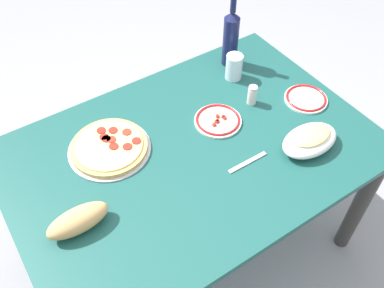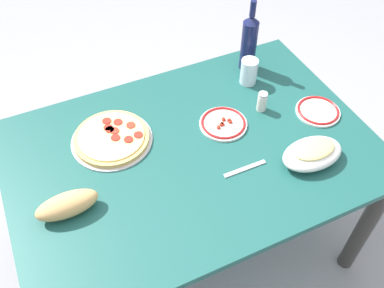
{
  "view_description": "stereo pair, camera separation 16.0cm",
  "coord_description": "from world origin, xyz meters",
  "px_view_note": "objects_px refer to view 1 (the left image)",
  "views": [
    {
      "loc": [
        -0.59,
        -0.89,
        1.95
      ],
      "look_at": [
        0.0,
        0.0,
        0.75
      ],
      "focal_mm": 39.82,
      "sensor_mm": 36.0,
      "label": 1
    },
    {
      "loc": [
        -0.45,
        -0.97,
        1.95
      ],
      "look_at": [
        0.0,
        0.0,
        0.75
      ],
      "focal_mm": 39.82,
      "sensor_mm": 36.0,
      "label": 2
    }
  ],
  "objects_px": {
    "water_glass": "(234,67)",
    "side_plate_near": "(306,98)",
    "spice_shaker": "(252,95)",
    "baked_pasta_dish": "(310,139)",
    "side_plate_far": "(218,120)",
    "bread_loaf": "(78,220)",
    "wine_bottle": "(231,37)",
    "pepperoni_pizza": "(109,147)",
    "dining_table": "(192,167)"
  },
  "relations": [
    {
      "from": "water_glass",
      "to": "side_plate_near",
      "type": "distance_m",
      "value": 0.34
    },
    {
      "from": "spice_shaker",
      "to": "water_glass",
      "type": "bearing_deg",
      "value": 77.8
    },
    {
      "from": "baked_pasta_dish",
      "to": "side_plate_far",
      "type": "height_order",
      "value": "baked_pasta_dish"
    },
    {
      "from": "water_glass",
      "to": "bread_loaf",
      "type": "xyz_separation_m",
      "value": [
        -0.89,
        -0.34,
        -0.02
      ]
    },
    {
      "from": "bread_loaf",
      "to": "spice_shaker",
      "type": "distance_m",
      "value": 0.86
    },
    {
      "from": "wine_bottle",
      "to": "bread_loaf",
      "type": "xyz_separation_m",
      "value": [
        -0.93,
        -0.43,
        -0.1
      ]
    },
    {
      "from": "pepperoni_pizza",
      "to": "bread_loaf",
      "type": "height_order",
      "value": "bread_loaf"
    },
    {
      "from": "side_plate_near",
      "to": "bread_loaf",
      "type": "relative_size",
      "value": 0.86
    },
    {
      "from": "wine_bottle",
      "to": "baked_pasta_dish",
      "type": "bearing_deg",
      "value": -95.78
    },
    {
      "from": "dining_table",
      "to": "bread_loaf",
      "type": "bearing_deg",
      "value": -170.85
    },
    {
      "from": "wine_bottle",
      "to": "side_plate_near",
      "type": "bearing_deg",
      "value": -73.03
    },
    {
      "from": "wine_bottle",
      "to": "spice_shaker",
      "type": "xyz_separation_m",
      "value": [
        -0.09,
        -0.27,
        -0.09
      ]
    },
    {
      "from": "dining_table",
      "to": "baked_pasta_dish",
      "type": "distance_m",
      "value": 0.47
    },
    {
      "from": "baked_pasta_dish",
      "to": "wine_bottle",
      "type": "distance_m",
      "value": 0.6
    },
    {
      "from": "side_plate_near",
      "to": "side_plate_far",
      "type": "distance_m",
      "value": 0.4
    },
    {
      "from": "pepperoni_pizza",
      "to": "wine_bottle",
      "type": "bearing_deg",
      "value": 14.39
    },
    {
      "from": "baked_pasta_dish",
      "to": "spice_shaker",
      "type": "bearing_deg",
      "value": 94.72
    },
    {
      "from": "pepperoni_pizza",
      "to": "bread_loaf",
      "type": "relative_size",
      "value": 1.49
    },
    {
      "from": "dining_table",
      "to": "side_plate_near",
      "type": "bearing_deg",
      "value": -3.66
    },
    {
      "from": "pepperoni_pizza",
      "to": "side_plate_near",
      "type": "xyz_separation_m",
      "value": [
        0.82,
        -0.21,
        -0.01
      ]
    },
    {
      "from": "dining_table",
      "to": "spice_shaker",
      "type": "distance_m",
      "value": 0.39
    },
    {
      "from": "wine_bottle",
      "to": "water_glass",
      "type": "relative_size",
      "value": 2.88
    },
    {
      "from": "dining_table",
      "to": "pepperoni_pizza",
      "type": "xyz_separation_m",
      "value": [
        -0.26,
        0.17,
        0.12
      ]
    },
    {
      "from": "baked_pasta_dish",
      "to": "water_glass",
      "type": "height_order",
      "value": "water_glass"
    },
    {
      "from": "water_glass",
      "to": "bread_loaf",
      "type": "height_order",
      "value": "water_glass"
    },
    {
      "from": "water_glass",
      "to": "dining_table",
      "type": "bearing_deg",
      "value": -146.77
    },
    {
      "from": "wine_bottle",
      "to": "spice_shaker",
      "type": "relative_size",
      "value": 3.83
    },
    {
      "from": "wine_bottle",
      "to": "pepperoni_pizza",
      "type": "bearing_deg",
      "value": -165.61
    },
    {
      "from": "wine_bottle",
      "to": "side_plate_far",
      "type": "bearing_deg",
      "value": -133.28
    },
    {
      "from": "pepperoni_pizza",
      "to": "side_plate_far",
      "type": "height_order",
      "value": "pepperoni_pizza"
    },
    {
      "from": "baked_pasta_dish",
      "to": "side_plate_far",
      "type": "distance_m",
      "value": 0.37
    },
    {
      "from": "bread_loaf",
      "to": "spice_shaker",
      "type": "relative_size",
      "value": 2.44
    },
    {
      "from": "pepperoni_pizza",
      "to": "baked_pasta_dish",
      "type": "relative_size",
      "value": 1.32
    },
    {
      "from": "dining_table",
      "to": "water_glass",
      "type": "relative_size",
      "value": 12.0
    },
    {
      "from": "baked_pasta_dish",
      "to": "bread_loaf",
      "type": "bearing_deg",
      "value": 169.97
    },
    {
      "from": "water_glass",
      "to": "baked_pasta_dish",
      "type": "bearing_deg",
      "value": -91.44
    },
    {
      "from": "pepperoni_pizza",
      "to": "water_glass",
      "type": "distance_m",
      "value": 0.66
    },
    {
      "from": "dining_table",
      "to": "spice_shaker",
      "type": "height_order",
      "value": "spice_shaker"
    },
    {
      "from": "pepperoni_pizza",
      "to": "wine_bottle",
      "type": "height_order",
      "value": "wine_bottle"
    },
    {
      "from": "bread_loaf",
      "to": "spice_shaker",
      "type": "xyz_separation_m",
      "value": [
        0.85,
        0.16,
        0.0
      ]
    },
    {
      "from": "side_plate_near",
      "to": "spice_shaker",
      "type": "distance_m",
      "value": 0.24
    },
    {
      "from": "side_plate_far",
      "to": "bread_loaf",
      "type": "xyz_separation_m",
      "value": [
        -0.66,
        -0.14,
        0.03
      ]
    },
    {
      "from": "side_plate_near",
      "to": "side_plate_far",
      "type": "xyz_separation_m",
      "value": [
        -0.39,
        0.1,
        0.0
      ]
    },
    {
      "from": "water_glass",
      "to": "side_plate_far",
      "type": "distance_m",
      "value": 0.3
    },
    {
      "from": "pepperoni_pizza",
      "to": "baked_pasta_dish",
      "type": "height_order",
      "value": "baked_pasta_dish"
    },
    {
      "from": "pepperoni_pizza",
      "to": "bread_loaf",
      "type": "distance_m",
      "value": 0.34
    },
    {
      "from": "water_glass",
      "to": "side_plate_near",
      "type": "relative_size",
      "value": 0.64
    },
    {
      "from": "spice_shaker",
      "to": "side_plate_near",
      "type": "bearing_deg",
      "value": -29.55
    },
    {
      "from": "dining_table",
      "to": "baked_pasta_dish",
      "type": "bearing_deg",
      "value": -31.66
    },
    {
      "from": "wine_bottle",
      "to": "water_glass",
      "type": "distance_m",
      "value": 0.13
    }
  ]
}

